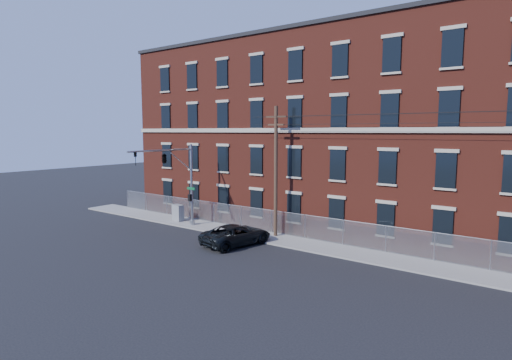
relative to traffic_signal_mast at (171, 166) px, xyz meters
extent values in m
plane|color=black|center=(6.00, -2.18, -5.39)|extent=(140.00, 140.00, 0.00)
cube|color=gray|center=(18.00, 2.82, -5.33)|extent=(65.00, 3.00, 0.12)
cube|color=maroon|center=(18.00, 11.82, 2.61)|extent=(55.00, 14.00, 16.00)
cube|color=black|center=(18.00, 11.82, 10.76)|extent=(55.30, 14.30, 0.30)
cube|color=#A9A08D|center=(18.00, 4.74, 2.91)|extent=(55.00, 0.18, 0.35)
cube|color=black|center=(-5.83, 4.76, -3.19)|extent=(1.20, 0.10, 2.20)
cube|color=black|center=(-5.83, 4.76, 0.41)|extent=(1.20, 0.10, 2.20)
cube|color=black|center=(-5.83, 4.76, 4.21)|extent=(1.20, 0.10, 2.20)
cube|color=black|center=(-5.83, 4.76, 7.81)|extent=(1.20, 0.10, 2.20)
cube|color=black|center=(-2.17, 4.76, -3.19)|extent=(1.20, 0.10, 2.20)
cube|color=black|center=(-2.17, 4.76, 0.41)|extent=(1.20, 0.10, 2.20)
cube|color=black|center=(-2.17, 4.76, 4.21)|extent=(1.20, 0.10, 2.20)
cube|color=black|center=(-2.17, 4.76, 7.81)|extent=(1.20, 0.10, 2.20)
cube|color=black|center=(1.50, 4.76, -3.19)|extent=(1.20, 0.10, 2.20)
cube|color=black|center=(1.50, 4.76, 0.41)|extent=(1.20, 0.10, 2.20)
cube|color=black|center=(1.50, 4.76, 4.21)|extent=(1.20, 0.10, 2.20)
cube|color=black|center=(1.50, 4.76, 7.81)|extent=(1.20, 0.10, 2.20)
cube|color=black|center=(5.17, 4.76, -3.19)|extent=(1.20, 0.10, 2.20)
cube|color=black|center=(5.17, 4.76, 0.41)|extent=(1.20, 0.10, 2.20)
cube|color=black|center=(5.17, 4.76, 4.21)|extent=(1.20, 0.10, 2.20)
cube|color=black|center=(5.17, 4.76, 7.81)|extent=(1.20, 0.10, 2.20)
cube|color=black|center=(8.83, 4.76, -3.19)|extent=(1.20, 0.10, 2.20)
cube|color=black|center=(8.83, 4.76, 0.41)|extent=(1.20, 0.10, 2.20)
cube|color=black|center=(8.83, 4.76, 4.21)|extent=(1.20, 0.10, 2.20)
cube|color=black|center=(8.83, 4.76, 7.81)|extent=(1.20, 0.10, 2.20)
cube|color=black|center=(12.50, 4.76, -3.19)|extent=(1.20, 0.10, 2.20)
cube|color=black|center=(12.50, 4.76, 0.41)|extent=(1.20, 0.10, 2.20)
cube|color=black|center=(12.50, 4.76, 4.21)|extent=(1.20, 0.10, 2.20)
cube|color=black|center=(12.50, 4.76, 7.81)|extent=(1.20, 0.10, 2.20)
cube|color=black|center=(16.17, 4.76, -3.19)|extent=(1.20, 0.10, 2.20)
cube|color=black|center=(16.17, 4.76, 0.41)|extent=(1.20, 0.10, 2.20)
cube|color=black|center=(16.17, 4.76, 4.21)|extent=(1.20, 0.10, 2.20)
cube|color=black|center=(16.17, 4.76, 7.81)|extent=(1.20, 0.10, 2.20)
cube|color=black|center=(19.83, 4.76, -3.19)|extent=(1.20, 0.10, 2.20)
cube|color=black|center=(19.83, 4.76, 0.41)|extent=(1.20, 0.10, 2.20)
cube|color=black|center=(19.83, 4.76, 4.21)|extent=(1.20, 0.10, 2.20)
cube|color=black|center=(19.83, 4.76, 7.81)|extent=(1.20, 0.10, 2.20)
cube|color=black|center=(23.50, 4.76, -3.19)|extent=(1.20, 0.10, 2.20)
cube|color=#A5A8AD|center=(18.00, 4.12, -4.37)|extent=(59.00, 0.02, 1.80)
cylinder|color=#9EA0A5|center=(18.00, 4.12, -3.47)|extent=(59.00, 0.04, 0.04)
cylinder|color=#9EA0A5|center=(-11.50, 4.12, -4.37)|extent=(0.06, 0.06, 1.85)
cylinder|color=#9EA0A5|center=(-8.39, 4.12, -4.37)|extent=(0.06, 0.06, 1.85)
cylinder|color=#9EA0A5|center=(-5.29, 4.12, -4.37)|extent=(0.06, 0.06, 1.85)
cylinder|color=#9EA0A5|center=(-2.18, 4.12, -4.37)|extent=(0.06, 0.06, 1.85)
cylinder|color=#9EA0A5|center=(0.92, 4.12, -4.37)|extent=(0.06, 0.06, 1.85)
cylinder|color=#9EA0A5|center=(4.03, 4.12, -4.37)|extent=(0.06, 0.06, 1.85)
cylinder|color=#9EA0A5|center=(7.13, 4.12, -4.37)|extent=(0.06, 0.06, 1.85)
cylinder|color=#9EA0A5|center=(10.24, 4.12, -4.37)|extent=(0.06, 0.06, 1.85)
cylinder|color=#9EA0A5|center=(13.34, 4.12, -4.37)|extent=(0.06, 0.06, 1.85)
cylinder|color=#9EA0A5|center=(16.45, 4.12, -4.37)|extent=(0.06, 0.06, 1.85)
cylinder|color=#9EA0A5|center=(19.55, 4.12, -4.37)|extent=(0.06, 0.06, 1.85)
cylinder|color=#9EA0A5|center=(22.66, 4.12, -4.37)|extent=(0.06, 0.06, 1.85)
cylinder|color=#9EA0A5|center=(0.00, 2.32, -1.77)|extent=(0.22, 0.22, 7.00)
cylinder|color=#9EA0A5|center=(0.00, 2.32, -5.07)|extent=(0.50, 0.50, 0.40)
cylinder|color=#9EA0A5|center=(0.00, -0.93, 1.33)|extent=(0.14, 6.50, 0.14)
cylinder|color=#9EA0A5|center=(0.00, 1.12, 0.33)|extent=(0.08, 2.18, 1.56)
cube|color=#0C592D|center=(0.05, 2.17, -2.07)|extent=(0.90, 0.03, 0.22)
cube|color=black|center=(0.00, 2.07, -2.87)|extent=(0.25, 0.25, 0.60)
imported|color=black|center=(0.00, -3.48, 0.78)|extent=(0.16, 0.20, 1.00)
imported|color=black|center=(0.00, -0.68, 0.78)|extent=(0.53, 2.48, 1.00)
cylinder|color=#4D3526|center=(8.00, 3.42, -0.27)|extent=(0.28, 0.28, 10.00)
cube|color=#4D3526|center=(8.00, 3.42, 3.93)|extent=(1.80, 0.12, 0.12)
cube|color=#4D3526|center=(8.00, 3.42, 3.33)|extent=(1.40, 0.12, 0.12)
imported|color=black|center=(6.93, -0.11, -4.63)|extent=(3.58, 5.84, 1.51)
cube|color=slate|center=(-2.19, 2.70, -4.54)|extent=(1.25, 0.78, 1.46)
camera|label=1|loc=(25.57, -23.01, 2.85)|focal=29.14mm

